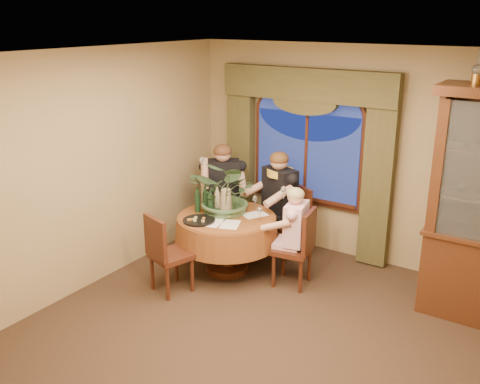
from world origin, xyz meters
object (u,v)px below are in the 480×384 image
Objects in this scene: person_scarf at (279,204)px; stoneware_vase at (226,201)px; olive_bowl at (229,215)px; wine_bottle_5 at (217,199)px; chair_back_right at (288,223)px; centerpiece_plant at (228,167)px; chair_front_left at (171,253)px; chair_right at (292,248)px; chair_back at (222,213)px; wine_bottle_1 at (217,195)px; oil_lamp_left at (478,66)px; wine_bottle_0 at (204,196)px; wine_bottle_4 at (210,203)px; wine_bottle_2 at (197,200)px; dining_table at (227,243)px; person_pink at (296,236)px; person_back at (223,195)px; wine_bottle_3 at (205,199)px.

stoneware_vase is (-0.39, -0.68, 0.17)m from person_scarf.
wine_bottle_5 is (-0.24, 0.09, 0.14)m from olive_bowl.
chair_back_right is 1.07m from wine_bottle_5.
chair_back_right is 1.21m from centerpiece_plant.
chair_back_right is at bearing 83.88° from chair_front_left.
chair_right is 2.91× the size of wine_bottle_5.
wine_bottle_5 is (0.34, -0.58, 0.44)m from chair_back.
chair_back is 0.66× the size of person_scarf.
wine_bottle_1 reaches higher than olive_bowl.
oil_lamp_left is 1.03× the size of wine_bottle_0.
wine_bottle_4 is at bearing 75.78° from chair_back.
centerpiece_plant is 3.06× the size of wine_bottle_2.
chair_back_right and chair_back have the same top height.
chair_right is 1.00× the size of chair_back_right.
person_pink is at bearing 11.86° from dining_table.
centerpiece_plant reaches higher than chair_back.
wine_bottle_0 is 0.26m from wine_bottle_4.
oil_lamp_left is 0.23× the size of person_back.
chair_back_right is at bearing 40.94° from wine_bottle_0.
oil_lamp_left is at bearing 11.35° from wine_bottle_3.
stoneware_vase is (0.17, 0.88, 0.42)m from chair_front_left.
oil_lamp_left is at bearing 139.39° from chair_back.
person_pink is 1.32m from wine_bottle_0.
wine_bottle_2 is at bearing -111.47° from wine_bottle_1.
wine_bottle_2 is (0.14, -0.76, 0.18)m from person_back.
olive_bowl is (-0.81, -0.16, 0.30)m from chair_right.
wine_bottle_3 is (-1.19, -0.19, 0.30)m from person_pink.
chair_front_left is 2.91× the size of wine_bottle_0.
person_back is (-0.00, 0.04, 0.26)m from chair_back.
wine_bottle_5 is at bearing 90.23° from wine_bottle_4.
wine_bottle_0 and wine_bottle_1 have the same top height.
chair_back is at bearing 130.78° from olive_bowl.
chair_back_right is at bearing 64.59° from olive_bowl.
person_scarf is (0.84, 0.14, 0.25)m from chair_back.
wine_bottle_0 is 0.17m from wine_bottle_1.
wine_bottle_3 is at bearing 151.31° from wine_bottle_4.
stoneware_vase is 1.80× the size of olive_bowl.
stoneware_vase is (-0.52, -0.71, 0.42)m from chair_back_right.
wine_bottle_3 is at bearing -156.50° from stoneware_vase.
person_back is 1.01× the size of person_scarf.
wine_bottle_1 and wine_bottle_5 have the same top height.
chair_back is 2.91× the size of wine_bottle_2.
wine_bottle_5 is at bearing -1.98° from wine_bottle_0.
wine_bottle_2 reaches higher than chair_back.
oil_lamp_left reaches higher than chair_right.
oil_lamp_left reaches higher than olive_bowl.
chair_right is 0.78× the size of person_pink.
dining_table is 3.99× the size of wine_bottle_5.
dining_table is 0.68m from wine_bottle_0.
wine_bottle_1 reaches higher than chair_back.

